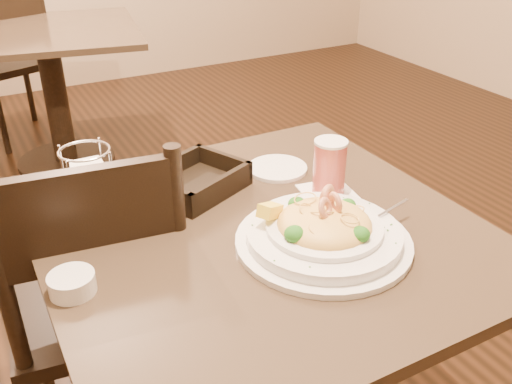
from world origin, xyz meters
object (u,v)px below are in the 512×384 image
main_table (260,313)px  side_plate (277,168)px  dining_chair_far (10,58)px  pasta_bowl (323,231)px  dining_chair_near (99,299)px  background_table (52,75)px  bread_basket (196,182)px  butter_ramekin (72,284)px  drink_glass (329,168)px  napkin_caddy (91,191)px

main_table → side_plate: bearing=52.3°
dining_chair_far → pasta_bowl: (0.28, -2.72, 0.27)m
dining_chair_near → side_plate: (0.49, -0.02, 0.25)m
background_table → bread_basket: bread_basket is taller
main_table → bread_basket: bread_basket is taller
main_table → bread_basket: 0.34m
dining_chair_near → side_plate: dining_chair_near is taller
pasta_bowl → background_table: bearing=93.6°
dining_chair_near → butter_ramekin: bearing=79.5°
side_plate → butter_ramekin: bearing=-156.5°
butter_ramekin → pasta_bowl: bearing=-10.2°
main_table → side_plate: side_plate is taller
main_table → drink_glass: size_ratio=6.59×
bread_basket → butter_ramekin: (-0.35, -0.25, -0.00)m
background_table → pasta_bowl: (0.14, -2.24, 0.27)m
drink_glass → side_plate: (-0.04, 0.16, -0.06)m
bread_basket → napkin_caddy: (-0.25, -0.02, 0.05)m
dining_chair_near → drink_glass: (0.53, -0.18, 0.31)m
dining_chair_near → bread_basket: (0.26, -0.02, 0.26)m
main_table → dining_chair_far: size_ratio=0.97×
main_table → dining_chair_near: size_ratio=0.97×
main_table → drink_glass: (0.22, 0.06, 0.30)m
background_table → butter_ramekin: butter_ramekin is taller
main_table → dining_chair_far: dining_chair_far is taller
pasta_bowl → butter_ramekin: pasta_bowl is taller
dining_chair_far → bread_basket: bearing=74.4°
background_table → bread_basket: size_ratio=3.92×
side_plate → butter_ramekin: butter_ramekin is taller
dining_chair_near → dining_chair_far: bearing=-85.5°
dining_chair_far → butter_ramekin: size_ratio=11.01×
background_table → dining_chair_far: dining_chair_far is taller
pasta_bowl → drink_glass: bearing=52.5°
dining_chair_near → main_table: bearing=149.9°
bread_basket → butter_ramekin: 0.43m
drink_glass → bread_basket: bearing=148.5°
background_table → drink_glass: size_ratio=7.68×
dining_chair_near → drink_glass: size_ratio=6.81×
background_table → bread_basket: (0.01, -1.90, 0.25)m
dining_chair_far → napkin_caddy: size_ratio=5.41×
butter_ramekin → bread_basket: bearing=35.7°
main_table → pasta_bowl: bearing=-53.2°
dining_chair_far → butter_ramekin: 2.66m
main_table → bread_basket: bearing=102.7°
dining_chair_far → napkin_caddy: (-0.10, -2.41, 0.32)m
bread_basket → main_table: bearing=-77.3°
background_table → napkin_caddy: 1.97m
pasta_bowl → bread_basket: (-0.13, 0.34, -0.01)m
background_table → butter_ramekin: bearing=-99.0°
napkin_caddy → side_plate: 0.48m
butter_ramekin → main_table: bearing=3.5°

